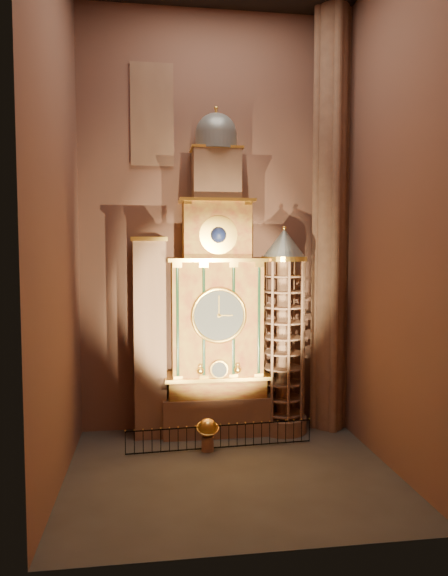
{
  "coord_description": "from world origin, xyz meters",
  "views": [
    {
      "loc": [
        -3.27,
        -21.19,
        9.45
      ],
      "look_at": [
        0.12,
        3.0,
        7.74
      ],
      "focal_mm": 32.0,
      "sensor_mm": 36.0,
      "label": 1
    }
  ],
  "objects": [
    {
      "name": "floor",
      "position": [
        0.0,
        0.0,
        0.0
      ],
      "size": [
        14.0,
        14.0,
        0.0
      ],
      "primitive_type": "plane",
      "color": "#383330",
      "rests_on": "ground"
    },
    {
      "name": "wall_right",
      "position": [
        7.0,
        0.0,
        11.0
      ],
      "size": [
        0.0,
        22.0,
        22.0
      ],
      "primitive_type": "plane",
      "rotation": [
        1.57,
        0.0,
        -1.57
      ],
      "color": "brown",
      "rests_on": "floor"
    },
    {
      "name": "gothic_pier",
      "position": [
        6.1,
        5.0,
        11.0
      ],
      "size": [
        2.04,
        2.04,
        22.0
      ],
      "color": "#8C634C",
      "rests_on": "floor"
    },
    {
      "name": "astronomical_clock",
      "position": [
        0.0,
        4.96,
        6.68
      ],
      "size": [
        5.6,
        2.41,
        16.7
      ],
      "color": "#8C634C",
      "rests_on": "floor"
    },
    {
      "name": "wall_back",
      "position": [
        0.0,
        6.0,
        11.0
      ],
      "size": [
        22.0,
        0.0,
        22.0
      ],
      "primitive_type": "plane",
      "rotation": [
        1.57,
        0.0,
        0.0
      ],
      "color": "brown",
      "rests_on": "floor"
    },
    {
      "name": "iron_railing",
      "position": [
        -0.1,
        2.61,
        0.61
      ],
      "size": [
        8.96,
        0.52,
        1.12
      ],
      "color": "black",
      "rests_on": "floor"
    },
    {
      "name": "stair_turret",
      "position": [
        3.5,
        4.7,
        5.27
      ],
      "size": [
        2.5,
        2.5,
        10.8
      ],
      "color": "#8C634C",
      "rests_on": "floor"
    },
    {
      "name": "stained_glass_window",
      "position": [
        -3.2,
        5.92,
        16.5
      ],
      "size": [
        2.2,
        0.14,
        5.2
      ],
      "color": "navy",
      "rests_on": "wall_back"
    },
    {
      "name": "portrait_tower",
      "position": [
        -3.4,
        4.98,
        5.15
      ],
      "size": [
        1.8,
        1.6,
        10.2
      ],
      "color": "#8C634C",
      "rests_on": "floor"
    },
    {
      "name": "wall_left",
      "position": [
        -7.0,
        0.0,
        11.0
      ],
      "size": [
        0.0,
        22.0,
        22.0
      ],
      "primitive_type": "plane",
      "rotation": [
        1.57,
        0.0,
        1.57
      ],
      "color": "brown",
      "rests_on": "floor"
    },
    {
      "name": "celestial_globe",
      "position": [
        -0.73,
        2.52,
        0.93
      ],
      "size": [
        1.12,
        1.06,
        1.56
      ],
      "color": "#8C634C",
      "rests_on": "floor"
    }
  ]
}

